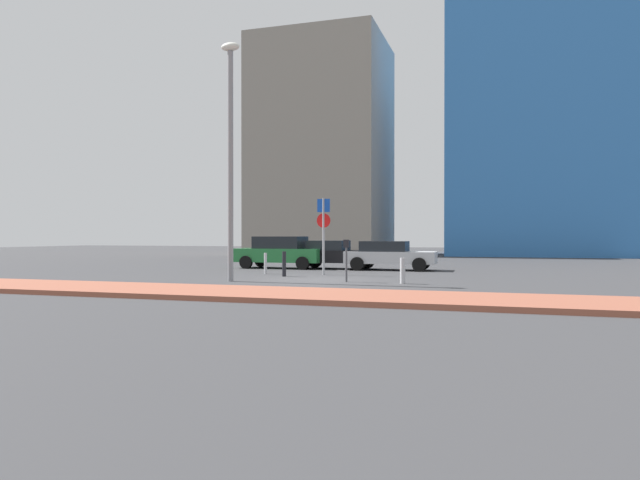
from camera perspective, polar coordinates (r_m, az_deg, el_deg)
The scene contains 13 objects.
ground_plane at distance 21.47m, azimuth -0.39°, elevation -3.94°, with size 120.00×120.00×0.00m, color #38383A.
sidewalk_brick at distance 15.86m, azimuth -7.14°, elevation -5.25°, with size 40.00×3.08×0.14m, color #93513D.
parked_car_green at distance 28.99m, azimuth -3.90°, elevation -1.16°, with size 4.41×2.05×1.60m.
parked_car_black at distance 28.50m, azimuth 1.42°, elevation -1.40°, with size 4.12×2.01×1.39m.
parked_car_silver at distance 27.61m, azimuth 6.83°, elevation -1.45°, with size 4.27×2.03×1.38m.
parking_sign_post at distance 24.04m, azimuth 0.35°, elevation 1.34°, with size 0.60×0.10×3.20m.
parking_meter at distance 20.43m, azimuth 2.61°, elevation -1.46°, with size 0.18×0.14×1.50m.
street_lamp at distance 21.12m, azimuth -8.83°, elevation 9.33°, with size 0.70×0.36×8.52m.
traffic_bollard_near at distance 24.82m, azimuth -5.40°, elevation -2.31°, with size 0.12×0.12×0.90m, color #B7B7BC.
traffic_bollard_mid at distance 19.88m, azimuth 8.16°, elevation -3.03°, with size 0.18×0.18×0.88m, color #B7B7BC.
traffic_bollard_far at distance 23.20m, azimuth -3.56°, elevation -2.37°, with size 0.16×0.16×1.00m, color black.
building_colorful_midrise at distance 53.27m, azimuth 20.99°, elevation 11.59°, with size 14.88×12.70×23.93m, color #3372BF.
building_under_construction at distance 51.78m, azimuth 0.25°, elevation 9.01°, with size 11.04×10.04×18.71m, color gray.
Camera 1 is at (6.60, -20.36, 1.64)m, focal length 32.44 mm.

